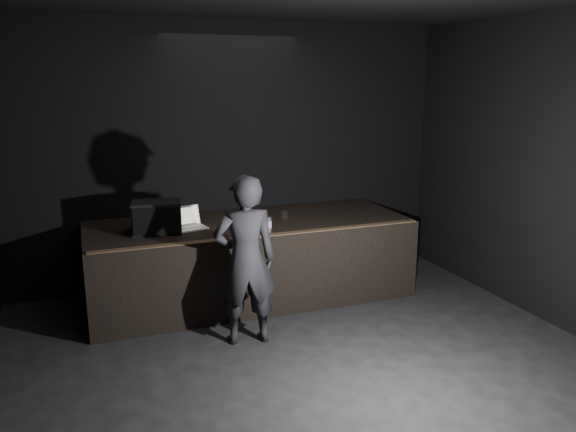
% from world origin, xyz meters
% --- Properties ---
extents(ground, '(7.00, 7.00, 0.00)m').
position_xyz_m(ground, '(0.00, 0.00, 0.00)').
color(ground, black).
rests_on(ground, ground).
extents(room_walls, '(6.10, 7.10, 3.52)m').
position_xyz_m(room_walls, '(0.00, 0.00, 2.02)').
color(room_walls, black).
rests_on(room_walls, ground).
extents(stage_riser, '(4.00, 1.50, 1.00)m').
position_xyz_m(stage_riser, '(0.00, 2.73, 0.50)').
color(stage_riser, black).
rests_on(stage_riser, ground).
extents(riser_lip, '(3.92, 0.10, 0.01)m').
position_xyz_m(riser_lip, '(0.00, 2.02, 1.01)').
color(riser_lip, brown).
rests_on(riser_lip, stage_riser).
extents(stage_monitor, '(0.61, 0.49, 0.37)m').
position_xyz_m(stage_monitor, '(-1.16, 2.59, 1.19)').
color(stage_monitor, black).
rests_on(stage_monitor, stage_riser).
extents(cable, '(0.88, 0.57, 0.02)m').
position_xyz_m(cable, '(-1.02, 3.11, 1.01)').
color(cable, black).
rests_on(cable, stage_riser).
extents(laptop, '(0.42, 0.39, 0.25)m').
position_xyz_m(laptop, '(-0.78, 2.69, 1.06)').
color(laptop, white).
rests_on(laptop, stage_riser).
extents(beer_can, '(0.08, 0.08, 0.18)m').
position_xyz_m(beer_can, '(0.06, 2.15, 1.09)').
color(beer_can, silver).
rests_on(beer_can, stage_riser).
extents(plastic_cup, '(0.09, 0.09, 0.11)m').
position_xyz_m(plastic_cup, '(0.45, 2.66, 1.06)').
color(plastic_cup, white).
rests_on(plastic_cup, stage_riser).
extents(wii_remote, '(0.12, 0.14, 0.03)m').
position_xyz_m(wii_remote, '(0.03, 2.27, 1.01)').
color(wii_remote, silver).
rests_on(wii_remote, stage_riser).
extents(person, '(0.70, 0.50, 1.81)m').
position_xyz_m(person, '(-0.41, 1.51, 0.91)').
color(person, black).
rests_on(person, ground).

